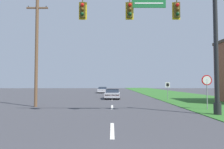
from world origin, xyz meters
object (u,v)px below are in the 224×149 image
at_px(signal_mast, 175,32).
at_px(car_ahead, 112,94).
at_px(far_car, 103,90).
at_px(route_sign_post, 168,87).
at_px(utility_pole_near, 37,50).
at_px(stop_sign, 207,84).

xyz_separation_m(signal_mast, car_ahead, (-3.84, 13.16, -4.51)).
bearing_deg(car_ahead, far_car, 97.26).
relative_size(route_sign_post, utility_pole_near, 0.22).
xyz_separation_m(far_car, stop_sign, (8.92, -26.39, 1.26)).
bearing_deg(stop_sign, car_ahead, 122.94).
bearing_deg(signal_mast, route_sign_post, 76.86).
relative_size(car_ahead, utility_pole_near, 0.46).
bearing_deg(route_sign_post, car_ahead, 161.94).
relative_size(signal_mast, far_car, 2.12).
distance_m(signal_mast, utility_pole_near, 11.10).
bearing_deg(far_car, stop_sign, -71.33).
bearing_deg(signal_mast, stop_sign, 38.89).
bearing_deg(car_ahead, route_sign_post, -18.06).
height_order(signal_mast, stop_sign, signal_mast).
height_order(far_car, stop_sign, stop_sign).
xyz_separation_m(stop_sign, route_sign_post, (-0.49, 8.59, -0.34)).
bearing_deg(utility_pole_near, car_ahead, 54.17).
bearing_deg(stop_sign, signal_mast, -141.11).
bearing_deg(stop_sign, route_sign_post, 93.29).
bearing_deg(far_car, route_sign_post, -64.68).
bearing_deg(utility_pole_near, signal_mast, -23.09).
relative_size(stop_sign, utility_pole_near, 0.27).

